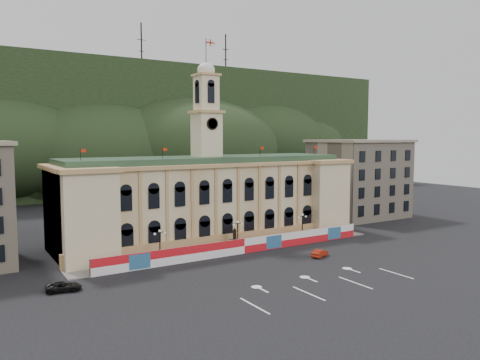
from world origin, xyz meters
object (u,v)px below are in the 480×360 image
statue (235,243)px  red_sedan (320,253)px  black_suv (64,287)px  lamp_center (238,233)px

statue → red_sedan: bearing=-51.1°
red_sedan → statue: bearing=17.4°
black_suv → lamp_center: bearing=-66.9°
lamp_center → black_suv: lamp_center is taller
statue → red_sedan: statue is taller
red_sedan → black_suv: red_sedan is taller
lamp_center → red_sedan: 14.02m
statue → red_sedan: size_ratio=0.94×
lamp_center → black_suv: (-29.38, -6.22, -2.48)m
red_sedan → black_suv: bearing=62.4°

